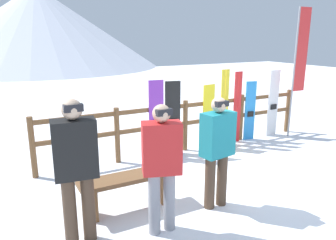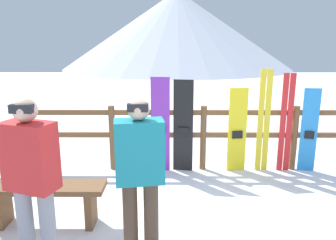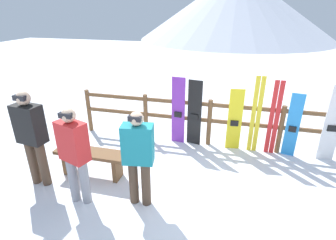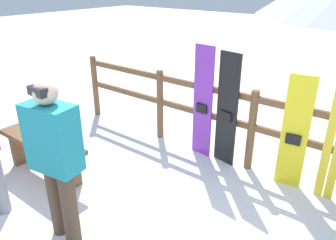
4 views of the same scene
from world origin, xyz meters
TOP-DOWN VIEW (x-y plane):
  - mountain_backdrop at (0.00, 24.07)m, footprint 18.00×18.00m
  - fence at (0.00, 2.07)m, footprint 6.04×0.10m
  - bench at (-1.95, 0.34)m, footprint 1.34×0.36m
  - person_red at (-1.77, -0.36)m, footprint 0.51×0.38m
  - person_teal at (-0.83, -0.16)m, footprint 0.49×0.32m
  - snowboard_purple at (-0.70, 2.01)m, footprint 0.30×0.08m
  - snowboard_black_stripe at (-0.33, 2.01)m, footprint 0.32×0.10m
  - snowboard_yellow at (0.54, 2.01)m, footprint 0.30×0.08m
  - ski_pair_yellow at (0.95, 2.01)m, footprint 0.20×0.02m
  - ski_pair_red at (1.31, 2.01)m, footprint 0.19×0.02m
  - snowboard_blue at (1.69, 2.01)m, footprint 0.26×0.09m

SIDE VIEW (x-z plane):
  - bench at x=-1.95m, z-range 0.12..0.61m
  - fence at x=0.00m, z-range 0.11..1.18m
  - snowboard_blue at x=1.69m, z-range 0.00..1.36m
  - snowboard_yellow at x=0.54m, z-range 0.00..1.36m
  - snowboard_black_stripe at x=-0.33m, z-range 0.00..1.49m
  - snowboard_purple at x=-0.70m, z-range 0.00..1.53m
  - ski_pair_red at x=1.31m, z-range 0.00..1.60m
  - ski_pair_yellow at x=0.95m, z-range 0.00..1.66m
  - person_teal at x=-0.83m, z-range 0.11..1.68m
  - person_red at x=-1.77m, z-range 0.12..1.72m
  - mountain_backdrop at x=0.00m, z-range 0.00..6.00m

